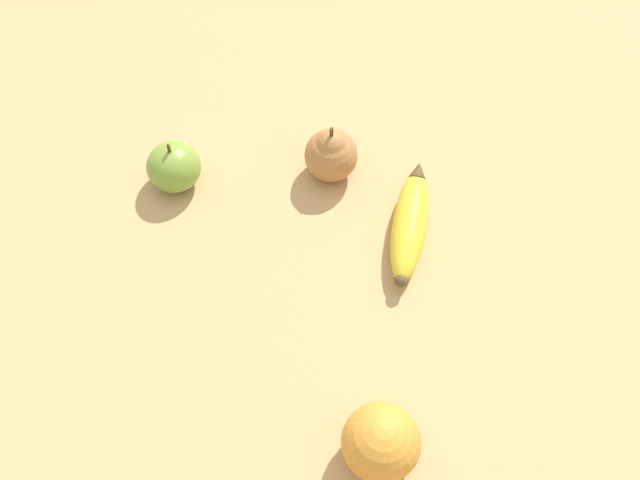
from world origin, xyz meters
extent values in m
plane|color=tan|center=(0.00, 0.00, 0.00)|extent=(3.00, 3.00, 0.00)
ellipsoid|color=yellow|center=(-0.08, -0.11, 0.02)|extent=(0.07, 0.18, 0.04)
cone|color=brown|center=(-0.10, -0.19, 0.03)|extent=(0.03, 0.03, 0.03)
sphere|color=brown|center=(-0.07, -0.02, 0.02)|extent=(0.02, 0.02, 0.02)
sphere|color=orange|center=(-0.05, 0.19, 0.04)|extent=(0.09, 0.09, 0.09)
sphere|color=#B2753D|center=(0.02, -0.20, 0.04)|extent=(0.07, 0.07, 0.07)
sphere|color=#B2753D|center=(0.02, -0.20, 0.06)|extent=(0.04, 0.04, 0.04)
cylinder|color=#4C3319|center=(0.02, -0.20, 0.08)|extent=(0.00, 0.01, 0.02)
ellipsoid|color=olive|center=(0.23, -0.18, 0.03)|extent=(0.07, 0.07, 0.07)
cylinder|color=#4C3319|center=(0.23, -0.18, 0.07)|extent=(0.00, 0.00, 0.01)
camera|label=1|loc=(0.01, 0.43, 0.83)|focal=42.00mm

